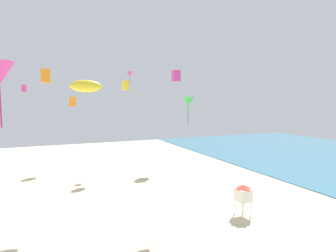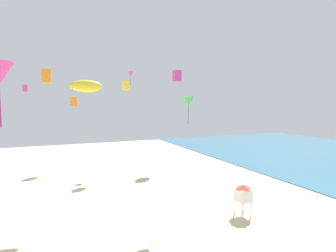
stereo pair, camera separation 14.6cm
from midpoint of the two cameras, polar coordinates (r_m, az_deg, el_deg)
lifeguard_stand at (r=22.74m, az=15.80°, el=-13.83°), size 1.10×1.10×2.55m
kite_green_delta at (r=22.10m, az=4.20°, el=5.27°), size 0.99×0.99×2.26m
kite_magenta_box at (r=40.37m, az=1.66°, el=10.81°), size 1.04×1.04×1.64m
kite_magenta_box_2 at (r=38.45m, az=-28.81°, el=7.17°), size 0.57×0.57×0.89m
kite_magenta_delta at (r=39.22m, az=-8.46°, el=11.06°), size 0.83×0.83×1.89m
kite_orange_box at (r=40.03m, az=-20.10°, el=4.98°), size 0.87×0.87×1.37m
kite_yellow_box at (r=35.76m, az=-9.34°, el=8.70°), size 0.77×0.77×1.22m
kite_yellow_parafoil at (r=23.68m, az=-17.53°, el=8.25°), size 2.65×0.74×1.03m
kite_orange_box_2 at (r=29.89m, az=-25.11°, el=9.81°), size 0.87×0.87×1.37m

